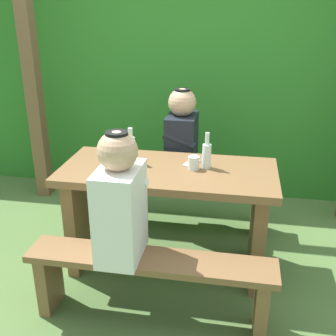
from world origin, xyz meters
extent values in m
plane|color=#4E6C38|center=(0.00, 0.00, 0.00)|extent=(12.00, 12.00, 0.00)
cube|color=#2B7425|center=(0.00, 1.74, 1.01)|extent=(6.40, 0.98, 2.02)
cube|color=brown|center=(-1.37, 0.92, 1.04)|extent=(0.12, 0.12, 2.07)
cube|color=brown|center=(0.00, 0.00, 0.70)|extent=(1.40, 0.64, 0.05)
cube|color=brown|center=(-0.60, 0.00, 0.34)|extent=(0.08, 0.54, 0.68)
cube|color=brown|center=(0.60, 0.00, 0.34)|extent=(0.08, 0.54, 0.68)
cube|color=brown|center=(0.00, -0.56, 0.40)|extent=(1.40, 0.24, 0.04)
cube|color=brown|center=(-0.62, -0.56, 0.19)|extent=(0.07, 0.22, 0.38)
cube|color=brown|center=(0.62, -0.56, 0.19)|extent=(0.07, 0.22, 0.38)
cube|color=brown|center=(0.00, 0.56, 0.40)|extent=(1.40, 0.24, 0.04)
cube|color=brown|center=(-0.62, 0.56, 0.19)|extent=(0.07, 0.22, 0.38)
cube|color=brown|center=(0.62, 0.56, 0.19)|extent=(0.07, 0.22, 0.38)
cube|color=white|center=(-0.16, -0.56, 0.68)|extent=(0.22, 0.34, 0.52)
sphere|color=tan|center=(-0.16, -0.56, 1.04)|extent=(0.21, 0.21, 0.21)
cylinder|color=black|center=(-0.16, -0.56, 1.13)|extent=(0.12, 0.12, 0.02)
cylinder|color=white|center=(-0.16, -0.42, 0.79)|extent=(0.25, 0.07, 0.15)
cube|color=black|center=(0.01, 0.56, 0.68)|extent=(0.22, 0.34, 0.52)
sphere|color=tan|center=(0.01, 0.56, 1.04)|extent=(0.21, 0.21, 0.21)
cylinder|color=black|center=(0.01, 0.56, 1.13)|extent=(0.12, 0.12, 0.02)
cylinder|color=black|center=(0.01, 0.42, 0.79)|extent=(0.25, 0.07, 0.15)
cylinder|color=silver|center=(0.16, 0.02, 0.77)|extent=(0.07, 0.07, 0.09)
cylinder|color=silver|center=(0.24, 0.06, 0.81)|extent=(0.06, 0.06, 0.16)
cylinder|color=silver|center=(0.24, 0.06, 0.93)|extent=(0.03, 0.03, 0.08)
cylinder|color=silver|center=(-0.26, 0.06, 0.82)|extent=(0.06, 0.06, 0.18)
cylinder|color=silver|center=(-0.26, 0.06, 0.94)|extent=(0.03, 0.03, 0.07)
cube|color=silver|center=(0.14, 0.11, 0.73)|extent=(0.11, 0.15, 0.01)
camera|label=1|loc=(0.44, -2.44, 1.74)|focal=44.12mm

